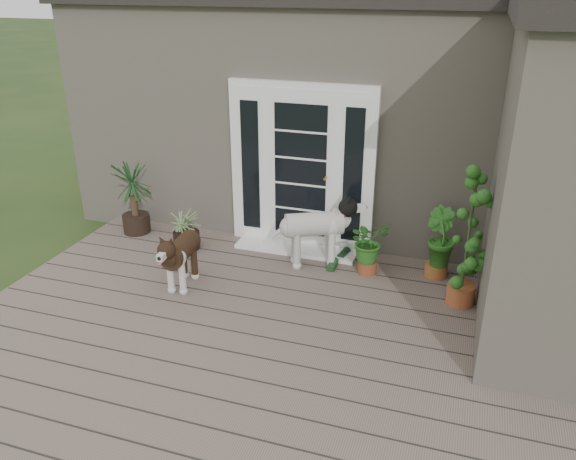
% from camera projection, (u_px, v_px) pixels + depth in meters
% --- Properties ---
extents(deck, '(6.20, 4.60, 0.12)m').
position_uv_depth(deck, '(256.00, 340.00, 5.78)').
color(deck, '#6B5B4C').
rests_on(deck, ground).
extents(house_main, '(7.40, 4.00, 3.10)m').
position_uv_depth(house_main, '(352.00, 109.00, 8.86)').
color(house_main, '#665E54').
rests_on(house_main, ground).
extents(door_unit, '(1.90, 0.14, 2.15)m').
position_uv_depth(door_unit, '(301.00, 168.00, 7.28)').
color(door_unit, white).
rests_on(door_unit, deck).
extents(door_step, '(1.60, 0.40, 0.05)m').
position_uv_depth(door_step, '(296.00, 248.00, 7.53)').
color(door_step, white).
rests_on(door_step, deck).
extents(brindle_dog, '(0.41, 0.83, 0.67)m').
position_uv_depth(brindle_dog, '(182.00, 259.00, 6.56)').
color(brindle_dog, '#392414').
rests_on(brindle_dog, deck).
extents(white_dog, '(1.03, 0.80, 0.79)m').
position_uv_depth(white_dog, '(314.00, 235.00, 7.03)').
color(white_dog, white).
rests_on(white_dog, deck).
extents(spider_plant, '(0.68, 0.68, 0.62)m').
position_uv_depth(spider_plant, '(186.00, 227.00, 7.48)').
color(spider_plant, '#99B56F').
rests_on(spider_plant, deck).
extents(yucca, '(0.78, 0.78, 1.03)m').
position_uv_depth(yucca, '(133.00, 198.00, 7.88)').
color(yucca, black).
rests_on(yucca, deck).
extents(herb_a, '(0.68, 0.68, 0.61)m').
position_uv_depth(herb_a, '(368.00, 250.00, 6.86)').
color(herb_a, '#215418').
rests_on(herb_a, deck).
extents(herb_b, '(0.60, 0.60, 0.64)m').
position_uv_depth(herb_b, '(438.00, 252.00, 6.77)').
color(herb_b, '#2A5F1B').
rests_on(herb_b, deck).
extents(herb_c, '(0.50, 0.50, 0.58)m').
position_uv_depth(herb_c, '(498.00, 260.00, 6.65)').
color(herb_c, '#1D5618').
rests_on(herb_c, deck).
extents(sapling, '(0.59, 0.59, 1.63)m').
position_uv_depth(sapling, '(469.00, 236.00, 6.00)').
color(sapling, '#22621C').
rests_on(sapling, deck).
extents(clog_left, '(0.13, 0.28, 0.08)m').
position_uv_depth(clog_left, '(333.00, 265.00, 7.08)').
color(clog_left, '#163718').
rests_on(clog_left, deck).
extents(clog_right, '(0.18, 0.30, 0.08)m').
position_uv_depth(clog_right, '(344.00, 254.00, 7.34)').
color(clog_right, black).
rests_on(clog_right, deck).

